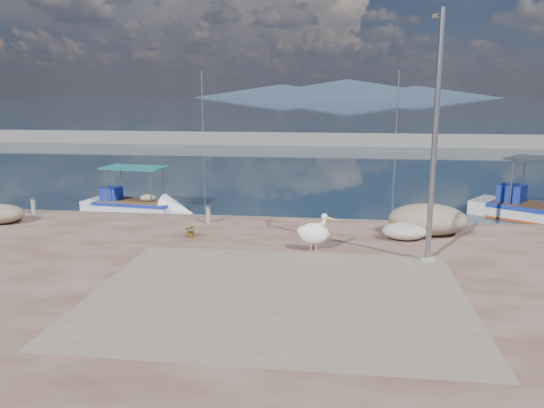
{
  "coord_description": "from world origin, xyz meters",
  "views": [
    {
      "loc": [
        2.41,
        -14.98,
        5.27
      ],
      "look_at": [
        0.0,
        3.8,
        1.3
      ],
      "focal_mm": 35.0,
      "sensor_mm": 36.0,
      "label": 1
    }
  ],
  "objects": [
    {
      "name": "net_pile_d",
      "position": [
        4.61,
        2.46,
        0.78
      ],
      "size": [
        1.48,
        1.11,
        0.55
      ],
      "primitive_type": "ellipsoid",
      "color": "beige",
      "rests_on": "quay"
    },
    {
      "name": "lamp_post",
      "position": [
        5.02,
        0.26,
        3.8
      ],
      "size": [
        0.44,
        0.96,
        7.0
      ],
      "color": "gray",
      "rests_on": "quay"
    },
    {
      "name": "quay",
      "position": [
        0.0,
        -6.0,
        0.25
      ],
      "size": [
        44.0,
        22.0,
        0.5
      ],
      "primitive_type": "cube",
      "color": "#512F23",
      "rests_on": "ground"
    },
    {
      "name": "breakwater",
      "position": [
        -0.0,
        40.0,
        0.6
      ],
      "size": [
        120.0,
        2.2,
        7.5
      ],
      "color": "gray",
      "rests_on": "ground"
    },
    {
      "name": "bollard_far",
      "position": [
        -9.78,
        4.46,
        0.86
      ],
      "size": [
        0.22,
        0.22,
        0.66
      ],
      "color": "gray",
      "rests_on": "quay"
    },
    {
      "name": "net_pile_c",
      "position": [
        5.47,
        3.25,
        1.02
      ],
      "size": [
        2.67,
        1.91,
        1.05
      ],
      "primitive_type": "ellipsoid",
      "color": "tan",
      "rests_on": "quay"
    },
    {
      "name": "boat_left",
      "position": [
        -6.74,
        7.54,
        0.19
      ],
      "size": [
        5.12,
        2.25,
        2.38
      ],
      "rotation": [
        0.0,
        0.0,
        -0.13
      ],
      "color": "white",
      "rests_on": "ground"
    },
    {
      "name": "quay_patch",
      "position": [
        1.0,
        -3.0,
        0.5
      ],
      "size": [
        9.0,
        7.0,
        0.01
      ],
      "primitive_type": "cube",
      "color": "gray",
      "rests_on": "quay"
    },
    {
      "name": "potted_plant",
      "position": [
        -2.48,
        1.8,
        0.73
      ],
      "size": [
        0.43,
        0.38,
        0.45
      ],
      "primitive_type": "imported",
      "rotation": [
        0.0,
        0.0,
        -0.05
      ],
      "color": "#33722D",
      "rests_on": "quay"
    },
    {
      "name": "bollard_near",
      "position": [
        -2.41,
        3.84,
        0.87
      ],
      "size": [
        0.22,
        0.22,
        0.67
      ],
      "color": "gray",
      "rests_on": "quay"
    },
    {
      "name": "pelican",
      "position": [
        1.7,
        0.78,
        1.07
      ],
      "size": [
        1.27,
        0.81,
        1.21
      ],
      "rotation": [
        0.0,
        0.0,
        -0.3
      ],
      "color": "tan",
      "rests_on": "quay"
    },
    {
      "name": "ground",
      "position": [
        0.0,
        0.0,
        0.0
      ],
      "size": [
        1400.0,
        1400.0,
        0.0
      ],
      "primitive_type": "plane",
      "color": "#162635",
      "rests_on": "ground"
    },
    {
      "name": "mountains",
      "position": [
        4.39,
        650.0,
        9.51
      ],
      "size": [
        370.0,
        280.0,
        22.0
      ],
      "color": "#28384C",
      "rests_on": "ground"
    },
    {
      "name": "net_pile_b",
      "position": [
        -10.14,
        2.87,
        0.85
      ],
      "size": [
        1.78,
        1.39,
        0.69
      ],
      "primitive_type": "ellipsoid",
      "color": "tan",
      "rests_on": "quay"
    }
  ]
}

